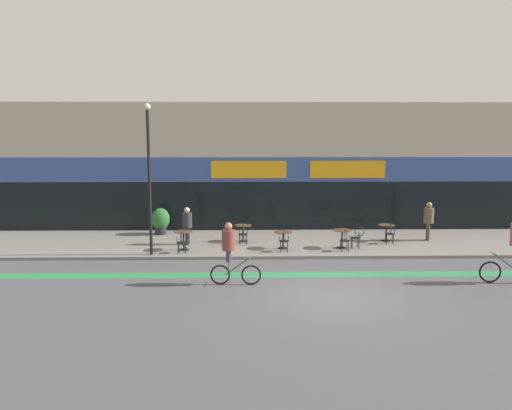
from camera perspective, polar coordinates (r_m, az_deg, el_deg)
ground_plane at (r=15.36m, az=8.62°, el=-10.27°), size 120.00×120.00×0.00m
sidewalk_slab at (r=22.28m, az=5.48°, el=-4.30°), size 40.00×5.50×0.12m
storefront_facade at (r=26.51m, az=4.40°, el=4.46°), size 40.00×4.06×6.37m
bike_lane_stripe at (r=17.56m, az=7.33°, el=-7.89°), size 36.00×0.70×0.01m
bistro_table_0 at (r=20.61m, az=-8.28°, el=-3.59°), size 0.77×0.77×0.78m
bistro_table_1 at (r=22.03m, az=-1.49°, el=-2.85°), size 0.74×0.74×0.74m
bistro_table_2 at (r=20.71m, az=3.12°, el=-3.62°), size 0.77×0.77×0.70m
bistro_table_3 at (r=21.06m, az=9.81°, el=-3.40°), size 0.77×0.77×0.77m
bistro_table_4 at (r=22.87m, az=14.66°, el=-2.70°), size 0.73×0.73×0.74m
cafe_chair_0_near at (r=20.02m, az=-8.50°, el=-4.07°), size 0.40×0.58×0.90m
cafe_chair_1_near at (r=21.42m, az=-1.49°, el=-3.19°), size 0.42×0.59×0.90m
cafe_chair_1_side at (r=22.04m, az=-3.12°, el=-2.88°), size 0.60×0.45×0.90m
cafe_chair_2_near at (r=20.10m, az=3.23°, el=-3.95°), size 0.43×0.59×0.90m
cafe_chair_3_near at (r=20.46m, az=10.15°, el=-3.84°), size 0.42×0.58×0.90m
cafe_chair_3_side at (r=21.19m, az=11.48°, el=-3.48°), size 0.59×0.43×0.90m
cafe_chair_4_near at (r=22.28m, az=15.07°, el=-3.03°), size 0.45×0.60×0.90m
planter_pot at (r=24.05m, az=-10.86°, el=-1.73°), size 0.86×0.86×1.26m
lamp_post at (r=19.70m, az=-12.12°, el=3.96°), size 0.26×0.26×5.87m
cyclist_0 at (r=16.03m, az=-2.96°, el=-5.00°), size 1.65×0.50×2.03m
pedestrian_near_end at (r=23.48m, az=19.12°, el=-1.39°), size 0.54×0.54×1.72m
pedestrian_far_end at (r=21.58m, az=-7.87°, el=-1.99°), size 0.47×0.47×1.62m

